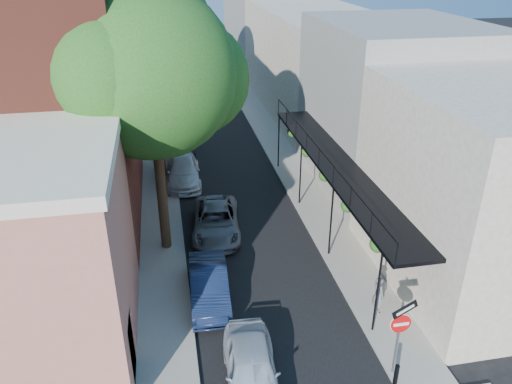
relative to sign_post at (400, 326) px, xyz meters
name	(u,v)px	position (x,y,z in m)	size (l,w,h in m)	color
road_surface	(206,114)	(-3.16, 29.03, -2.03)	(6.00, 64.00, 0.01)	black
sidewalk_left	(157,116)	(-7.16, 29.03, -1.98)	(2.00, 64.00, 0.12)	gray
sidewalk_right	(254,110)	(0.84, 29.03, -1.98)	(2.00, 64.00, 0.12)	gray
buildings_left	(78,61)	(-12.46, 27.79, 2.90)	(10.10, 59.10, 12.00)	#B6725D
buildings_right	(316,56)	(5.83, 28.51, 2.39)	(9.80, 55.00, 10.00)	beige
sign_post	(400,326)	(0.00, 0.00, 0.00)	(0.89, 0.17, 2.99)	#595B60
bollard	(396,375)	(-0.16, -0.47, -1.52)	(0.14, 0.14, 0.80)	black
oak_near	(162,75)	(-6.53, 9.29, 5.84)	(7.48, 6.80, 11.42)	#332314
oak_mid	(159,57)	(-6.58, 17.26, 5.02)	(6.60, 6.00, 10.20)	#332314
oak_far	(157,13)	(-6.51, 26.30, 6.22)	(7.70, 7.00, 11.90)	#332314
parked_car_a	(252,369)	(-4.56, 0.44, -1.34)	(1.65, 4.11, 1.40)	#B4BEC7
parked_car_b	(209,285)	(-5.41, 4.97, -1.35)	(1.44, 4.14, 1.37)	#121E3A
parked_car_c	(216,221)	(-4.56, 9.93, -1.37)	(2.19, 4.76, 1.32)	slate
parked_car_d	(183,172)	(-5.76, 16.04, -1.36)	(1.89, 4.64, 1.35)	silver
parked_car_e	(179,144)	(-5.76, 20.66, -1.35)	(1.61, 4.00, 1.36)	black
parked_car_f	(181,113)	(-5.33, 27.25, -1.34)	(1.48, 4.25, 1.40)	gray
parked_car_g	(185,99)	(-4.72, 31.77, -1.45)	(1.93, 4.20, 1.17)	#9EA8B2
pedestrian	(378,295)	(0.65, 2.91, -1.14)	(0.57, 0.37, 1.56)	slate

